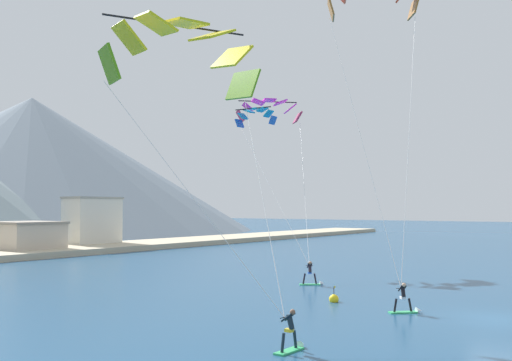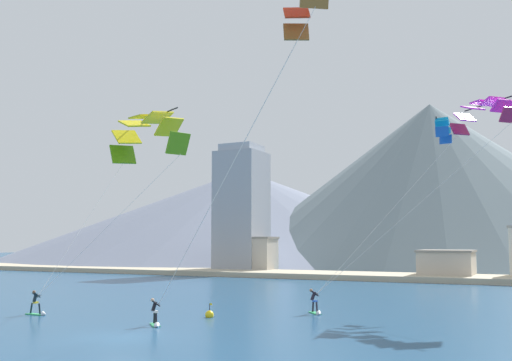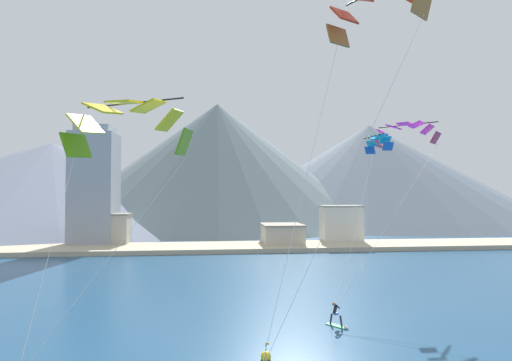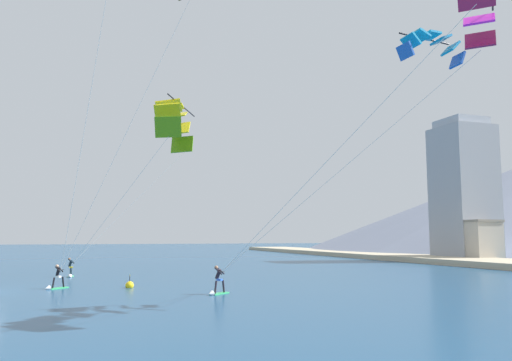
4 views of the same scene
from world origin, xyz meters
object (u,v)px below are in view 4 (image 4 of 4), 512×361
(parafoil_kite_distant_high_outer, at_px, (431,44))
(race_marker_buoy, at_px, (130,285))
(kitesurfer_near_lead, at_px, (217,285))
(kitesurfer_mid_center, at_px, (70,271))
(kitesurfer_near_trail, at_px, (55,282))
(parafoil_kite_mid_center, at_px, (173,121))
(parafoil_kite_near_lead, at_px, (476,5))

(parafoil_kite_distant_high_outer, bearing_deg, race_marker_buoy, -130.79)
(kitesurfer_near_lead, distance_m, kitesurfer_mid_center, 18.54)
(kitesurfer_near_trail, xyz_separation_m, race_marker_buoy, (0.83, 4.68, -0.29))
(kitesurfer_near_trail, bearing_deg, parafoil_kite_mid_center, 130.70)
(parafoil_kite_distant_high_outer, bearing_deg, parafoil_kite_near_lead, 9.36)
(kitesurfer_mid_center, bearing_deg, parafoil_kite_near_lead, 36.03)
(kitesurfer_near_lead, xyz_separation_m, kitesurfer_mid_center, (-16.39, -8.66, -0.05))
(kitesurfer_near_trail, distance_m, kitesurfer_mid_center, 10.05)
(parafoil_kite_distant_high_outer, distance_m, race_marker_buoy, 23.97)
(kitesurfer_near_lead, relative_size, kitesurfer_mid_center, 1.00)
(kitesurfer_near_lead, height_order, kitesurfer_near_trail, kitesurfer_near_lead)
(race_marker_buoy, bearing_deg, parafoil_kite_mid_center, 154.07)
(kitesurfer_near_lead, relative_size, race_marker_buoy, 1.71)
(parafoil_kite_near_lead, bearing_deg, kitesurfer_near_lead, -133.66)
(parafoil_kite_mid_center, height_order, parafoil_kite_distant_high_outer, parafoil_kite_mid_center)
(kitesurfer_mid_center, distance_m, parafoil_kite_distant_high_outer, 33.13)
(kitesurfer_near_trail, distance_m, parafoil_kite_distant_high_outer, 27.38)
(parafoil_kite_near_lead, xyz_separation_m, parafoil_kite_mid_center, (-24.08, -11.25, -1.43))
(kitesurfer_near_trail, height_order, kitesurfer_mid_center, kitesurfer_mid_center)
(parafoil_kite_mid_center, bearing_deg, kitesurfer_near_trail, -49.30)
(parafoil_kite_distant_high_outer, height_order, race_marker_buoy, parafoil_kite_distant_high_outer)
(kitesurfer_near_trail, relative_size, parafoil_kite_distant_high_outer, 0.40)
(kitesurfer_near_trail, bearing_deg, kitesurfer_mid_center, 176.33)
(kitesurfer_near_lead, bearing_deg, parafoil_kite_near_lead, 46.34)
(parafoil_kite_mid_center, bearing_deg, kitesurfer_mid_center, -107.23)
(parafoil_kite_mid_center, xyz_separation_m, parafoil_kite_distant_high_outer, (21.14, 10.76, 0.42))
(kitesurfer_near_trail, relative_size, race_marker_buoy, 1.61)
(kitesurfer_near_trail, xyz_separation_m, parafoil_kite_near_lead, (16.57, 19.99, 14.56))
(parafoil_kite_near_lead, xyz_separation_m, parafoil_kite_distant_high_outer, (-2.95, -0.49, -1.01))
(kitesurfer_mid_center, height_order, parafoil_kite_distant_high_outer, parafoil_kite_distant_high_outer)
(kitesurfer_near_lead, distance_m, parafoil_kite_mid_center, 19.06)
(parafoil_kite_distant_high_outer, xyz_separation_m, race_marker_buoy, (-12.79, -14.82, -13.83))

